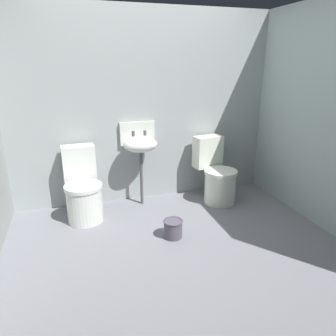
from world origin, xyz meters
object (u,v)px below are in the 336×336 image
Objects in this scene: toilet_left at (83,190)px; bucket at (173,228)px; toilet_right at (216,176)px; sink at (140,144)px.

toilet_left reaches higher than bucket.
sink is (-0.91, 0.19, 0.43)m from toilet_right.
bucket is (0.12, -0.89, -0.66)m from sink.
bucket is at bearing -82.11° from sink.
toilet_right reaches higher than bucket.
toilet_right is 1.08m from bucket.
toilet_left is 1.61m from toilet_right.
toilet_left is 3.93× the size of bucket.
toilet_left is at bearing 139.35° from bucket.
toilet_left is 0.79× the size of sink.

